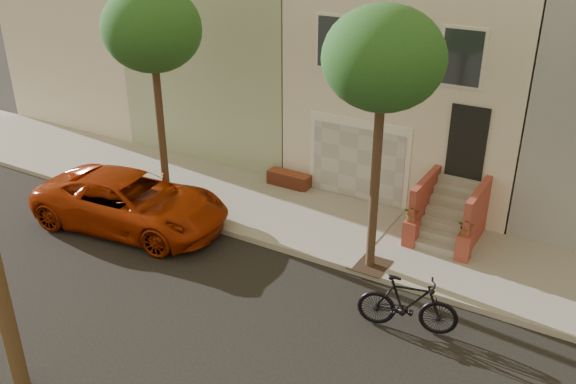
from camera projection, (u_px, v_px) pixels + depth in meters
The scene contains 7 objects.
ground at pixel (248, 344), 12.77m from camera, with size 90.00×90.00×0.00m, color black.
sidewalk at pixel (357, 233), 16.89m from camera, with size 40.00×3.70×0.15m, color gray.
house_row at pixel (439, 60), 19.89m from camera, with size 33.10×11.70×7.00m.
tree_left at pixel (152, 30), 16.07m from camera, with size 2.70×2.57×6.30m.
tree_mid at pixel (383, 60), 13.08m from camera, with size 2.70×2.57×6.30m.
pickup_truck at pixel (131, 202), 17.08m from camera, with size 2.54×5.51×1.53m, color #962705.
motorcycle at pixel (408, 304), 12.97m from camera, with size 0.60×2.13×1.28m, color black.
Camera 1 is at (5.89, -8.32, 8.36)m, focal length 38.41 mm.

